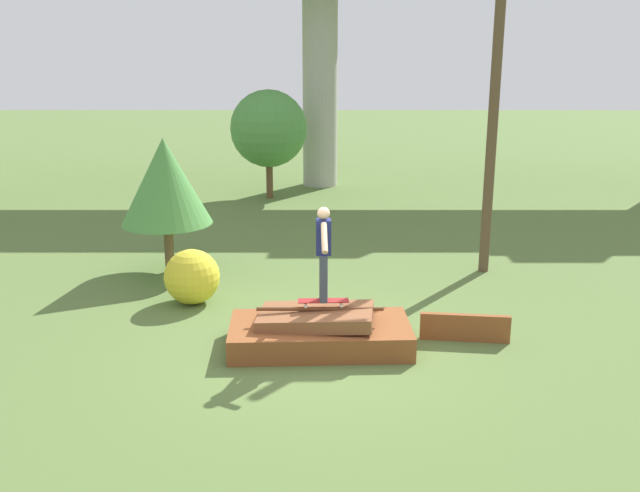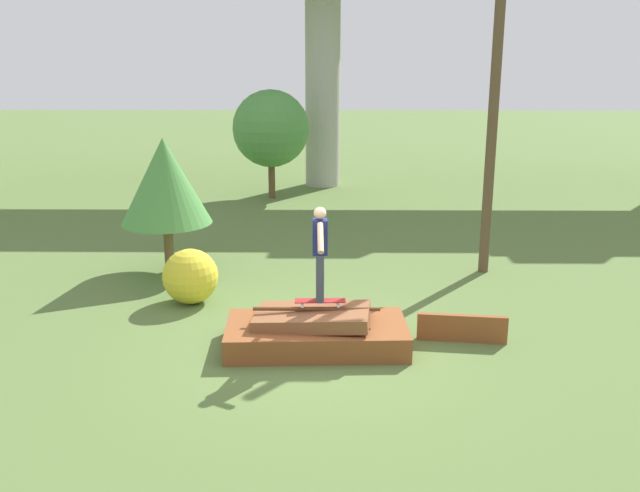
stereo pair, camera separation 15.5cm
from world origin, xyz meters
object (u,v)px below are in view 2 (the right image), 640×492
(skateboard, at_px, (320,301))
(tree_behind_right, at_px, (165,181))
(bush_yellow_flowering, at_px, (190,276))
(skater, at_px, (320,248))
(tree_behind_left, at_px, (271,129))
(utility_pole, at_px, (493,114))

(skateboard, xyz_separation_m, tree_behind_right, (-3.09, 3.64, 1.14))
(bush_yellow_flowering, bearing_deg, skater, -38.58)
(tree_behind_left, relative_size, bush_yellow_flowering, 3.24)
(skater, xyz_separation_m, utility_pole, (3.28, 3.73, 1.61))
(skateboard, xyz_separation_m, tree_behind_left, (-1.56, 10.87, 1.34))
(skater, bearing_deg, bush_yellow_flowering, 141.42)
(utility_pole, bearing_deg, tree_behind_left, 124.12)
(utility_pole, height_order, bush_yellow_flowering, utility_pole)
(skater, distance_m, tree_behind_left, 11.00)
(utility_pole, relative_size, bush_yellow_flowering, 6.17)
(utility_pole, height_order, tree_behind_left, utility_pole)
(utility_pole, bearing_deg, bush_yellow_flowering, -161.47)
(skater, relative_size, tree_behind_right, 0.53)
(utility_pole, relative_size, tree_behind_right, 2.23)
(utility_pole, height_order, tree_behind_right, utility_pole)
(tree_behind_left, height_order, bush_yellow_flowering, tree_behind_left)
(skateboard, height_order, skater, skater)
(bush_yellow_flowering, bearing_deg, utility_pole, 18.53)
(skateboard, bearing_deg, utility_pole, 48.64)
(skater, relative_size, bush_yellow_flowering, 1.46)
(skater, bearing_deg, tree_behind_right, 130.30)
(utility_pole, distance_m, tree_behind_left, 8.70)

